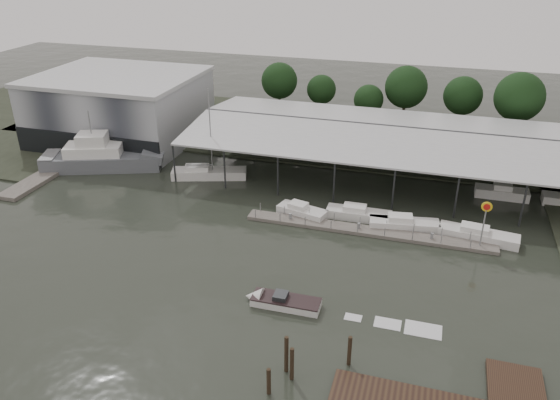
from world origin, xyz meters
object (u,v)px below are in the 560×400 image
(white_sailboat, at_px, (208,173))
(speedboat_underway, at_px, (280,301))
(grey_trawler, at_px, (103,158))
(shell_fuel_sign, at_px, (485,216))

(white_sailboat, distance_m, speedboat_underway, 30.32)
(grey_trawler, distance_m, speedboat_underway, 40.82)
(shell_fuel_sign, relative_size, speedboat_underway, 0.31)
(shell_fuel_sign, bearing_deg, speedboat_underway, -138.57)
(shell_fuel_sign, xyz_separation_m, speedboat_underway, (-17.63, -15.56, -3.53))
(shell_fuel_sign, xyz_separation_m, white_sailboat, (-35.34, 9.05, -3.28))
(grey_trawler, height_order, white_sailboat, white_sailboat)
(speedboat_underway, bearing_deg, grey_trawler, -35.89)
(grey_trawler, height_order, speedboat_underway, grey_trawler)
(shell_fuel_sign, height_order, speedboat_underway, shell_fuel_sign)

